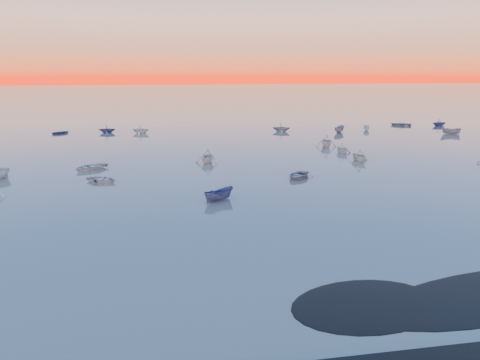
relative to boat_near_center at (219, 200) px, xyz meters
name	(u,v)px	position (x,y,z in m)	size (l,w,h in m)	color
ground	(193,121)	(3.64, 76.00, 0.00)	(600.00, 600.00, 0.00)	slate
mud_lobes	(358,331)	(3.64, -25.00, 0.01)	(140.00, 6.00, 0.07)	black
moored_fleet	(217,151)	(3.64, 29.00, 0.00)	(124.00, 58.00, 1.20)	silver
boat_near_center	(219,200)	(0.00, 0.00, 0.00)	(3.50, 1.48, 1.21)	#3A436F
boat_near_right	(359,161)	(22.56, 17.15, 0.00)	(3.65, 1.64, 1.28)	silver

